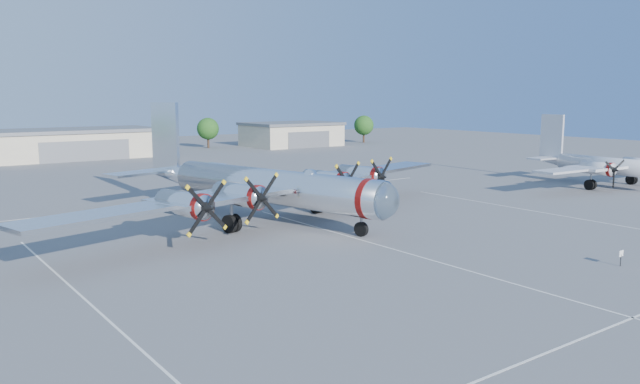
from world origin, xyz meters
TOP-DOWN VIEW (x-y plane):
  - ground at (0.00, 0.00)m, footprint 260.00×260.00m
  - parking_lines at (0.00, -1.75)m, footprint 60.00×50.08m
  - hangar_center at (0.00, 81.96)m, footprint 28.60×14.60m
  - hangar_east at (48.00, 81.96)m, footprint 20.60×14.60m
  - tree_east at (30.00, 88.00)m, footprint 4.80×4.80m
  - tree_far_east at (68.00, 80.00)m, footprint 4.80×4.80m
  - main_bomber_b29 at (-1.99, 11.82)m, footprint 55.07×44.10m
  - twin_engine_east at (44.28, 4.75)m, footprint 29.14×21.77m
  - info_placard at (9.15, -16.42)m, footprint 0.57×0.08m

SIDE VIEW (x-z plane):
  - ground at x=0.00m, z-range 0.00..0.00m
  - main_bomber_b29 at x=-1.99m, z-range -5.34..5.34m
  - twin_engine_east at x=44.28m, z-range -4.43..4.43m
  - parking_lines at x=0.00m, z-range 0.00..0.01m
  - info_placard at x=9.15m, z-range 0.22..1.31m
  - hangar_center at x=0.00m, z-range 0.01..5.41m
  - hangar_east at x=48.00m, z-range 0.01..5.41m
  - tree_east at x=30.00m, z-range 0.90..7.54m
  - tree_far_east at x=68.00m, z-range 0.90..7.54m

